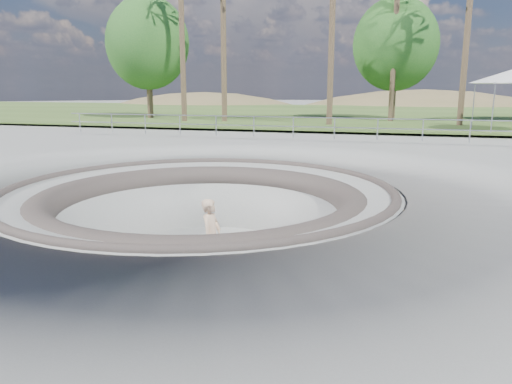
# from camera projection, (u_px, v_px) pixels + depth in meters

# --- Properties ---
(ground) EXTENTS (180.00, 180.00, 0.00)m
(ground) POSITION_uv_depth(u_px,v_px,m) (200.00, 189.00, 13.11)
(ground) COLOR #989893
(ground) RESTS_ON ground
(skate_bowl) EXTENTS (14.00, 14.00, 4.10)m
(skate_bowl) POSITION_uv_depth(u_px,v_px,m) (202.00, 255.00, 13.49)
(skate_bowl) COLOR #989893
(skate_bowl) RESTS_ON ground
(grass_strip) EXTENTS (180.00, 36.00, 0.12)m
(grass_strip) POSITION_uv_depth(u_px,v_px,m) (343.00, 113.00, 45.04)
(grass_strip) COLOR #395120
(grass_strip) RESTS_ON ground
(distant_hills) EXTENTS (103.20, 45.00, 28.60)m
(distant_hills) POSITION_uv_depth(u_px,v_px,m) (388.00, 159.00, 67.33)
(distant_hills) COLOR brown
(distant_hills) RESTS_ON ground
(safety_railing) EXTENTS (25.00, 0.06, 1.03)m
(safety_railing) POSITION_uv_depth(u_px,v_px,m) (293.00, 127.00, 24.25)
(safety_railing) COLOR gray
(safety_railing) RESTS_ON ground
(skateboard) EXTENTS (0.76, 0.47, 0.08)m
(skateboard) POSITION_uv_depth(u_px,v_px,m) (212.00, 274.00, 12.16)
(skateboard) COLOR brown
(skateboard) RESTS_ON ground
(skater) EXTENTS (0.49, 0.70, 1.85)m
(skater) POSITION_uv_depth(u_px,v_px,m) (211.00, 237.00, 11.96)
(skater) COLOR #D9B08C
(skater) RESTS_ON skateboard
(bushy_tree_left) EXTENTS (6.21, 5.65, 8.96)m
(bushy_tree_left) POSITION_uv_depth(u_px,v_px,m) (148.00, 43.00, 36.73)
(bushy_tree_left) COLOR brown
(bushy_tree_left) RESTS_ON ground
(bushy_tree_mid) EXTENTS (5.97, 5.43, 8.61)m
(bushy_tree_mid) POSITION_uv_depth(u_px,v_px,m) (396.00, 45.00, 35.24)
(bushy_tree_mid) COLOR brown
(bushy_tree_mid) RESTS_ON ground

